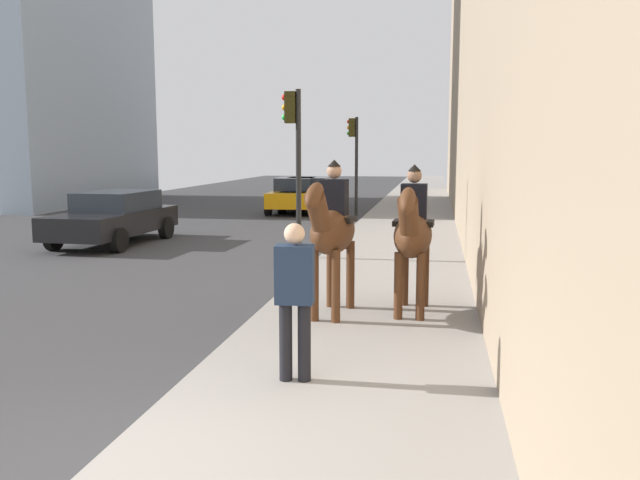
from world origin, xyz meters
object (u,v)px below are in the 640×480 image
at_px(mounted_horse_near, 332,230).
at_px(traffic_light_near_curb, 295,148).
at_px(car_near_lane, 114,217).
at_px(traffic_light_far_curb, 354,150).
at_px(mounted_horse_far, 413,233).
at_px(car_far_lane, 295,195).
at_px(car_mid_lane, 309,193).
at_px(pedestrian_greeting, 295,291).

xyz_separation_m(mounted_horse_near, traffic_light_near_curb, (5.16, 1.67, 1.21)).
distance_m(car_near_lane, traffic_light_far_curb, 10.42).
relative_size(mounted_horse_far, traffic_light_far_curb, 0.59).
bearing_deg(car_far_lane, car_mid_lane, 144.10).
bearing_deg(car_mid_lane, traffic_light_far_curb, 46.53).
height_order(car_near_lane, traffic_light_far_curb, traffic_light_far_curb).
height_order(car_far_lane, traffic_light_far_curb, traffic_light_far_curb).
height_order(mounted_horse_near, traffic_light_near_curb, traffic_light_near_curb).
height_order(car_mid_lane, car_far_lane, same).
bearing_deg(pedestrian_greeting, traffic_light_far_curb, 0.70).
relative_size(car_near_lane, traffic_light_far_curb, 1.18).
relative_size(mounted_horse_near, traffic_light_near_curb, 0.59).
relative_size(mounted_horse_near, traffic_light_far_curb, 0.61).
height_order(car_near_lane, car_far_lane, same).
bearing_deg(car_far_lane, mounted_horse_near, 11.14).
distance_m(mounted_horse_near, car_far_lane, 17.55).
bearing_deg(mounted_horse_far, car_mid_lane, -161.24).
xyz_separation_m(pedestrian_greeting, car_near_lane, (10.07, 7.27, -0.34)).
distance_m(pedestrian_greeting, traffic_light_far_curb, 18.82).
height_order(pedestrian_greeting, car_near_lane, pedestrian_greeting).
distance_m(pedestrian_greeting, car_mid_lane, 20.92).
bearing_deg(car_near_lane, mounted_horse_near, 46.94).
relative_size(mounted_horse_far, pedestrian_greeting, 1.32).
relative_size(car_near_lane, traffic_light_near_curb, 1.15).
xyz_separation_m(mounted_horse_near, car_near_lane, (7.23, 7.22, -0.66)).
bearing_deg(mounted_horse_far, car_far_lane, -159.17).
bearing_deg(mounted_horse_near, traffic_light_near_curb, -155.99).
height_order(mounted_horse_near, car_near_lane, mounted_horse_near).
bearing_deg(pedestrian_greeting, car_far_lane, 7.70).
height_order(pedestrian_greeting, car_far_lane, pedestrian_greeting).
bearing_deg(pedestrian_greeting, traffic_light_near_curb, 7.69).
xyz_separation_m(pedestrian_greeting, car_mid_lane, (20.56, 3.83, -0.33)).
distance_m(traffic_light_near_curb, traffic_light_far_curb, 10.69).
relative_size(mounted_horse_near, pedestrian_greeting, 1.36).
bearing_deg(car_near_lane, mounted_horse_far, 52.51).
distance_m(pedestrian_greeting, traffic_light_near_curb, 8.32).
xyz_separation_m(mounted_horse_near, pedestrian_greeting, (-2.83, -0.05, -0.32)).
bearing_deg(car_mid_lane, traffic_light_near_curb, 7.38).
relative_size(mounted_horse_far, car_near_lane, 0.50).
xyz_separation_m(pedestrian_greeting, traffic_light_far_curb, (18.68, 1.70, 1.47)).
bearing_deg(traffic_light_near_curb, traffic_light_far_curb, -0.14).
bearing_deg(mounted_horse_near, car_far_lane, -159.97).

